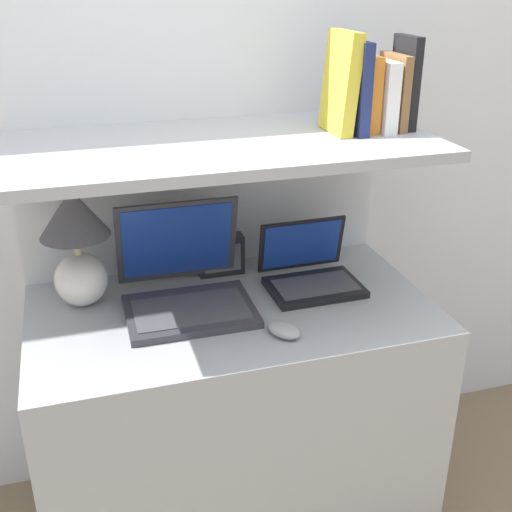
{
  "coord_description": "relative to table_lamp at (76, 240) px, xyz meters",
  "views": [
    {
      "loc": [
        -0.38,
        -1.19,
        1.6
      ],
      "look_at": [
        0.07,
        0.3,
        0.9
      ],
      "focal_mm": 45.0,
      "sensor_mm": 36.0,
      "label": 1
    }
  ],
  "objects": [
    {
      "name": "router_box",
      "position": [
        0.41,
        0.08,
        -0.13
      ],
      "size": [
        0.14,
        0.05,
        0.12
      ],
      "color": "black",
      "rests_on": "desk"
    },
    {
      "name": "shelf",
      "position": [
        0.39,
        -0.07,
        0.24
      ],
      "size": [
        1.09,
        0.54,
        0.03
      ],
      "color": "#999EA3",
      "rests_on": "back_riser"
    },
    {
      "name": "book_brown",
      "position": [
        0.86,
        -0.07,
        0.36
      ],
      "size": [
        0.02,
        0.15,
        0.2
      ],
      "color": "brown",
      "rests_on": "shelf"
    },
    {
      "name": "computer_mouse",
      "position": [
        0.47,
        -0.32,
        -0.17
      ],
      "size": [
        0.1,
        0.12,
        0.03
      ],
      "color": "#99999E",
      "rests_on": "desk"
    },
    {
      "name": "laptop_small",
      "position": [
        0.64,
        -0.08,
        -0.15
      ],
      "size": [
        0.26,
        0.23,
        0.18
      ],
      "color": "black",
      "rests_on": "desk"
    },
    {
      "name": "back_riser",
      "position": [
        0.39,
        0.18,
        -0.35
      ],
      "size": [
        1.09,
        0.04,
        1.17
      ],
      "color": "silver",
      "rests_on": "ground_plane"
    },
    {
      "name": "book_black",
      "position": [
        0.89,
        -0.07,
        0.38
      ],
      "size": [
        0.02,
        0.12,
        0.24
      ],
      "color": "black",
      "rests_on": "shelf"
    },
    {
      "name": "book_orange",
      "position": [
        0.78,
        -0.07,
        0.36
      ],
      "size": [
        0.04,
        0.12,
        0.19
      ],
      "color": "orange",
      "rests_on": "shelf"
    },
    {
      "name": "table_lamp",
      "position": [
        0.0,
        0.0,
        0.0
      ],
      "size": [
        0.18,
        0.18,
        0.33
      ],
      "color": "white",
      "rests_on": "desk"
    },
    {
      "name": "desk",
      "position": [
        0.39,
        -0.14,
        -0.56
      ],
      "size": [
        1.09,
        0.6,
        0.75
      ],
      "color": "#999EA3",
      "rests_on": "ground_plane"
    },
    {
      "name": "wall_back",
      "position": [
        0.39,
        0.22,
        0.26
      ],
      "size": [
        6.0,
        0.05,
        2.4
      ],
      "color": "silver",
      "rests_on": "ground_plane"
    },
    {
      "name": "book_yellow",
      "position": [
        0.7,
        -0.07,
        0.39
      ],
      "size": [
        0.06,
        0.16,
        0.26
      ],
      "color": "gold",
      "rests_on": "shelf"
    },
    {
      "name": "book_navy",
      "position": [
        0.74,
        -0.07,
        0.38
      ],
      "size": [
        0.03,
        0.17,
        0.23
      ],
      "color": "navy",
      "rests_on": "shelf"
    },
    {
      "name": "book_white",
      "position": [
        0.82,
        -0.07,
        0.35
      ],
      "size": [
        0.04,
        0.16,
        0.18
      ],
      "color": "silver",
      "rests_on": "shelf"
    },
    {
      "name": "laptop_large",
      "position": [
        0.27,
        -0.09,
        -0.13
      ],
      "size": [
        0.34,
        0.34,
        0.27
      ],
      "color": "#333338",
      "rests_on": "desk"
    }
  ]
}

